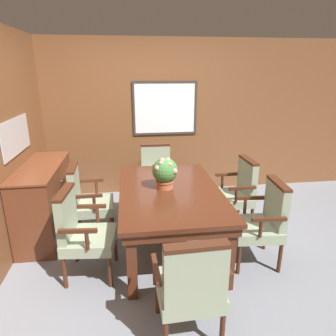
{
  "coord_description": "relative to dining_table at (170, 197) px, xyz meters",
  "views": [
    {
      "loc": [
        -0.41,
        -2.91,
        1.99
      ],
      "look_at": [
        0.02,
        0.27,
        0.92
      ],
      "focal_mm": 32.0,
      "sensor_mm": 36.0,
      "label": 1
    }
  ],
  "objects": [
    {
      "name": "chair_left_far",
      "position": [
        -0.97,
        0.4,
        -0.14
      ],
      "size": [
        0.51,
        0.55,
        0.91
      ],
      "rotation": [
        0.0,
        0.0,
        1.61
      ],
      "color": "#472314",
      "rests_on": "ground_plane"
    },
    {
      "name": "potted_plant",
      "position": [
        -0.05,
        0.05,
        0.28
      ],
      "size": [
        0.28,
        0.28,
        0.36
      ],
      "color": "#B2603D",
      "rests_on": "dining_table"
    },
    {
      "name": "sideboard_cabinet",
      "position": [
        -1.49,
        0.54,
        -0.19
      ],
      "size": [
        0.47,
        1.3,
        0.89
      ],
      "color": "brown",
      "rests_on": "ground_plane"
    },
    {
      "name": "chair_head_near",
      "position": [
        -0.02,
        -1.26,
        -0.14
      ],
      "size": [
        0.54,
        0.5,
        0.91
      ],
      "rotation": [
        0.0,
        0.0,
        3.17
      ],
      "color": "#472314",
      "rests_on": "ground_plane"
    },
    {
      "name": "wall_back",
      "position": [
        -0.02,
        1.78,
        0.59
      ],
      "size": [
        7.2,
        0.08,
        2.45
      ],
      "color": "brown",
      "rests_on": "ground_plane"
    },
    {
      "name": "chair_right_near",
      "position": [
        0.92,
        -0.39,
        -0.14
      ],
      "size": [
        0.52,
        0.56,
        0.91
      ],
      "rotation": [
        0.0,
        0.0,
        -1.65
      ],
      "color": "#472314",
      "rests_on": "ground_plane"
    },
    {
      "name": "chair_head_far",
      "position": [
        -0.03,
        1.24,
        -0.14
      ],
      "size": [
        0.53,
        0.49,
        0.91
      ],
      "rotation": [
        0.0,
        0.0,
        -0.0
      ],
      "color": "#472314",
      "rests_on": "ground_plane"
    },
    {
      "name": "dining_table",
      "position": [
        0.0,
        0.0,
        0.0
      ],
      "size": [
        1.1,
        1.74,
        0.72
      ],
      "color": "#4C2314",
      "rests_on": "ground_plane"
    },
    {
      "name": "ground_plane",
      "position": [
        -0.02,
        -0.12,
        -0.63
      ],
      "size": [
        14.0,
        14.0,
        0.0
      ],
      "primitive_type": "plane",
      "color": "gray"
    },
    {
      "name": "chair_left_near",
      "position": [
        -0.92,
        -0.36,
        -0.14
      ],
      "size": [
        0.53,
        0.56,
        0.91
      ],
      "rotation": [
        0.0,
        0.0,
        1.48
      ],
      "color": "#472314",
      "rests_on": "ground_plane"
    },
    {
      "name": "chair_right_far",
      "position": [
        0.93,
        0.41,
        -0.14
      ],
      "size": [
        0.5,
        0.54,
        0.91
      ],
      "rotation": [
        0.0,
        0.0,
        -1.54
      ],
      "color": "#472314",
      "rests_on": "ground_plane"
    }
  ]
}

